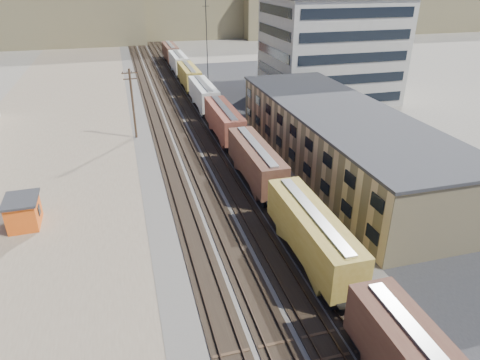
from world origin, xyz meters
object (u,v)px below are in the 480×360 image
object	(u,v)px
maintenance_shed	(23,212)
parked_car_blue	(310,89)
freight_train	(213,106)
utility_pole_north	(133,102)

from	to	relation	value
maintenance_shed	parked_car_blue	world-z (taller)	maintenance_shed
freight_train	parked_car_blue	bearing A→B (deg)	30.71
freight_train	maintenance_shed	size ratio (longest dim) A/B	29.89
freight_train	maintenance_shed	distance (m)	35.00
utility_pole_north	maintenance_shed	world-z (taller)	utility_pole_north
maintenance_shed	utility_pole_north	bearing A→B (deg)	62.05
parked_car_blue	utility_pole_north	bearing A→B (deg)	160.35
utility_pole_north	parked_car_blue	xyz separation A→B (m)	(35.03, 17.31, -4.53)
utility_pole_north	maintenance_shed	size ratio (longest dim) A/B	2.50
freight_train	parked_car_blue	xyz separation A→B (m)	(22.73, 13.50, -2.03)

